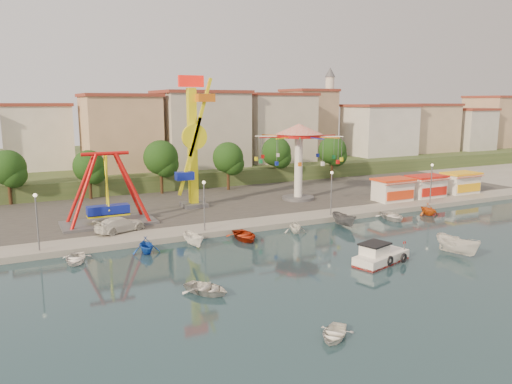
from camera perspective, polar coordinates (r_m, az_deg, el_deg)
ground at (r=45.59m, az=9.67°, el=-7.63°), size 200.00×200.00×0.00m
quay_deck at (r=101.14m, az=-11.54°, el=2.35°), size 200.00×100.00×0.60m
asphalt_pad at (r=71.06m, az=-4.73°, el=-0.54°), size 90.00×28.00×0.01m
hill_terrace at (r=105.79m, az=-12.28°, el=3.32°), size 200.00×60.00×3.00m
pirate_ship_ride at (r=56.78m, az=-16.65°, el=0.20°), size 10.00×5.00×8.00m
kamikaze_tower at (r=63.39m, az=-7.07°, el=5.39°), size 4.17×3.10×16.50m
wave_swinger at (r=68.11m, az=4.91°, el=5.44°), size 11.60×11.60×10.40m
booth_left at (r=70.25m, az=15.36°, el=0.29°), size 5.40×3.78×3.08m
booth_mid at (r=74.49m, az=18.90°, el=0.65°), size 5.40×3.78×3.08m
booth_right at (r=79.46m, az=22.35°, el=1.01°), size 5.40×3.78×3.08m
lamp_post_0 at (r=49.05m, az=-23.71°, el=-3.33°), size 0.14×0.14×5.00m
lamp_post_1 at (r=52.19m, az=-5.93°, el=-1.72°), size 0.14×0.14×5.00m
lamp_post_2 at (r=59.62m, az=8.59°, el=-0.28°), size 0.14×0.14×5.00m
lamp_post_3 at (r=69.98m, az=19.37°, el=0.81°), size 0.14×0.14×5.00m
tree_0 at (r=72.27m, az=-26.51°, el=2.50°), size 4.60×4.60×7.19m
tree_1 at (r=72.26m, az=-18.55°, el=2.83°), size 4.35×4.35×6.80m
tree_2 at (r=73.81m, az=-10.83°, el=3.89°), size 5.02×5.02×7.85m
tree_3 at (r=75.83m, az=-3.22°, el=3.95°), size 4.68×4.68×7.32m
tree_4 at (r=82.88m, az=2.32°, el=4.63°), size 4.86×4.86×7.60m
tree_5 at (r=86.66m, az=8.73°, el=4.74°), size 4.83×4.83×7.54m
building_1 at (r=86.56m, az=-23.60°, el=5.06°), size 12.33×9.01×8.63m
building_2 at (r=88.72m, az=-15.14°, el=6.51°), size 11.95×9.28×11.23m
building_3 at (r=89.58m, az=-5.99°, el=6.19°), size 12.59×10.50×9.20m
building_4 at (r=98.17m, az=0.72°, el=6.61°), size 10.75×9.23×9.24m
building_5 at (r=103.33m, az=7.82°, el=7.25°), size 12.77×10.96×11.21m
building_6 at (r=109.19m, az=13.45°, el=7.53°), size 8.23×8.98×12.36m
building_7 at (r=120.82m, az=16.26°, el=6.78°), size 11.59×10.93×8.76m
building_8 at (r=126.24m, az=23.00°, el=7.38°), size 12.84×9.28×12.58m
building_9 at (r=138.54m, az=25.75°, el=6.67°), size 12.95×9.17×9.21m
minaret at (r=108.29m, az=8.37°, el=9.46°), size 2.80×2.80×18.00m
cabin_motorboat at (r=45.24m, az=13.97°, el=-7.22°), size 6.07×3.70×2.00m
rowboat_a at (r=37.49m, az=-5.66°, el=-10.92°), size 4.19×4.55×0.77m
rowboat_b at (r=31.21m, az=8.89°, el=-15.70°), size 3.55×3.47×0.60m
skiff at (r=49.70m, az=22.06°, el=-5.67°), size 2.06×4.72×1.78m
van at (r=53.70m, az=-15.28°, el=-3.59°), size 5.72×3.91×1.54m
moored_boat_0 at (r=46.85m, az=-19.95°, el=-7.16°), size 3.32×4.03×0.73m
moored_boat_1 at (r=47.76m, az=-12.47°, el=-5.92°), size 2.71×3.09×1.55m
moored_boat_2 at (r=49.07m, az=-7.12°, el=-5.43°), size 1.66×3.64×1.37m
moored_boat_3 at (r=51.14m, az=-1.32°, el=-4.99°), size 3.22×4.37×0.87m
moored_boat_4 at (r=53.82m, az=4.49°, el=-3.92°), size 3.07×3.32×1.46m
moored_boat_5 at (r=57.35m, az=10.05°, el=-3.13°), size 1.48×3.92×1.51m
moored_boat_6 at (r=61.84m, az=15.33°, el=-2.67°), size 3.78×4.73×0.87m
moored_boat_7 at (r=65.69m, az=19.09°, el=-1.83°), size 2.84×3.18×1.53m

